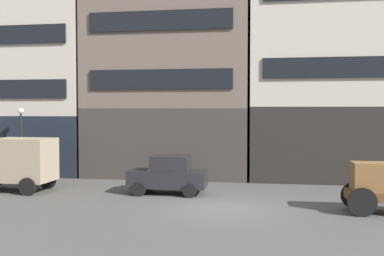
# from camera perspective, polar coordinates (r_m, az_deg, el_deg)

# --- Properties ---
(ground_plane) EXTENTS (120.00, 120.00, 0.00)m
(ground_plane) POSITION_cam_1_polar(r_m,az_deg,el_deg) (19.03, 3.65, -9.94)
(ground_plane) COLOR #4C4947
(building_far_left) EXTENTS (7.35, 7.38, 13.72)m
(building_far_left) POSITION_cam_1_polar(r_m,az_deg,el_deg) (32.13, -17.47, 7.33)
(building_far_left) COLOR black
(building_far_left) RESTS_ON ground_plane
(building_center_left) EXTENTS (10.23, 7.38, 17.64)m
(building_center_left) POSITION_cam_1_polar(r_m,az_deg,el_deg) (29.59, -2.45, 11.69)
(building_center_left) COLOR #38332D
(building_center_left) RESTS_ON ground_plane
(building_center_right) EXTENTS (8.82, 7.38, 12.93)m
(building_center_right) POSITION_cam_1_polar(r_m,az_deg,el_deg) (28.87, 15.84, 7.13)
(building_center_right) COLOR black
(building_center_right) RESTS_ON ground_plane
(cargo_wagon) EXTENTS (2.92, 1.55, 1.98)m
(cargo_wagon) POSITION_cam_1_polar(r_m,az_deg,el_deg) (19.37, 22.75, -6.45)
(cargo_wagon) COLOR brown
(cargo_wagon) RESTS_ON ground_plane
(delivery_truck_near) EXTENTS (4.39, 2.22, 2.62)m
(delivery_truck_near) POSITION_cam_1_polar(r_m,az_deg,el_deg) (24.39, -21.34, -4.00)
(delivery_truck_near) COLOR maroon
(delivery_truck_near) RESTS_ON ground_plane
(sedan_dark) EXTENTS (3.72, 1.89, 1.83)m
(sedan_dark) POSITION_cam_1_polar(r_m,az_deg,el_deg) (22.08, -2.95, -5.82)
(sedan_dark) COLOR black
(sedan_dark) RESTS_ON ground_plane
(streetlamp_curbside) EXTENTS (0.32, 0.32, 4.12)m
(streetlamp_curbside) POSITION_cam_1_polar(r_m,az_deg,el_deg) (28.02, -20.45, -0.62)
(streetlamp_curbside) COLOR black
(streetlamp_curbside) RESTS_ON ground_plane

